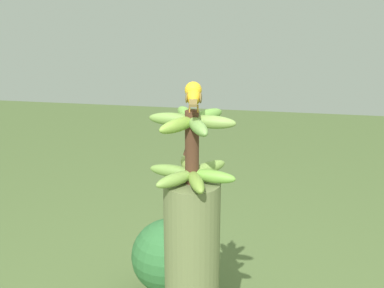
{
  "coord_description": "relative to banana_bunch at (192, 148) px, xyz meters",
  "views": [
    {
      "loc": [
        -1.6,
        -0.23,
        1.66
      ],
      "look_at": [
        0.0,
        0.0,
        1.07
      ],
      "focal_mm": 52.16,
      "sensor_mm": 36.0,
      "label": 1
    }
  ],
  "objects": [
    {
      "name": "banana_bunch",
      "position": [
        0.0,
        0.0,
        0.0
      ],
      "size": [
        0.28,
        0.29,
        0.24
      ],
      "color": "#4C2D1E",
      "rests_on": "banana_tree"
    },
    {
      "name": "tropical_shrub",
      "position": [
        0.65,
        0.21,
        -0.8
      ],
      "size": [
        0.35,
        0.35,
        0.43
      ],
      "color": "brown",
      "rests_on": "ground"
    },
    {
      "name": "perched_bird",
      "position": [
        0.0,
        -0.01,
        0.17
      ],
      "size": [
        0.19,
        0.06,
        0.08
      ],
      "color": "#C68933",
      "rests_on": "banana_bunch"
    }
  ]
}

